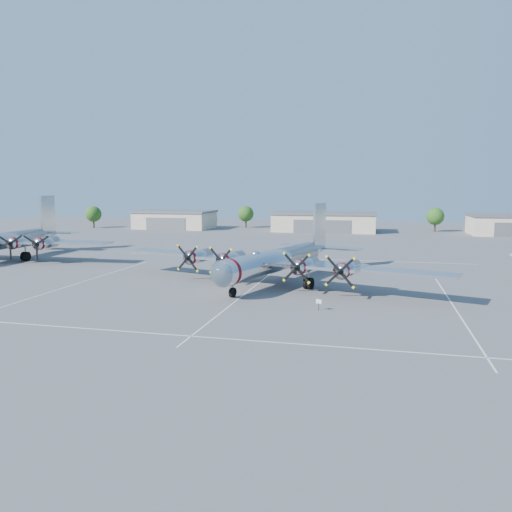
% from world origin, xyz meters
% --- Properties ---
extents(ground, '(260.00, 260.00, 0.00)m').
position_xyz_m(ground, '(0.00, 0.00, 0.00)').
color(ground, '#4E4E50').
rests_on(ground, ground).
extents(parking_lines, '(60.00, 50.08, 0.01)m').
position_xyz_m(parking_lines, '(0.00, -1.75, 0.01)').
color(parking_lines, silver).
rests_on(parking_lines, ground).
extents(hangar_west, '(22.60, 14.60, 5.40)m').
position_xyz_m(hangar_west, '(-45.00, 81.96, 2.71)').
color(hangar_west, '#B8AF92').
rests_on(hangar_west, ground).
extents(hangar_center, '(28.60, 14.60, 5.40)m').
position_xyz_m(hangar_center, '(0.00, 81.96, 2.71)').
color(hangar_center, '#B8AF92').
rests_on(hangar_center, ground).
extents(hangar_east, '(20.60, 14.60, 5.40)m').
position_xyz_m(hangar_east, '(48.00, 81.96, 2.71)').
color(hangar_east, '#B8AF92').
rests_on(hangar_east, ground).
extents(tree_far_west, '(4.80, 4.80, 6.64)m').
position_xyz_m(tree_far_west, '(-70.00, 78.00, 4.22)').
color(tree_far_west, '#382619').
rests_on(tree_far_west, ground).
extents(tree_west, '(4.80, 4.80, 6.64)m').
position_xyz_m(tree_west, '(-25.00, 90.00, 4.22)').
color(tree_west, '#382619').
rests_on(tree_west, ground).
extents(tree_east, '(4.80, 4.80, 6.64)m').
position_xyz_m(tree_east, '(30.00, 88.00, 4.22)').
color(tree_east, '#382619').
rests_on(tree_east, ground).
extents(main_bomber_b29, '(50.79, 41.70, 9.69)m').
position_xyz_m(main_bomber_b29, '(2.23, 2.55, 0.00)').
color(main_bomber_b29, silver).
rests_on(main_bomber_b29, ground).
extents(bomber_west, '(40.65, 29.39, 10.51)m').
position_xyz_m(bomber_west, '(-46.60, 13.20, 0.00)').
color(bomber_west, '#B6B8BB').
rests_on(bomber_west, ground).
extents(info_placard, '(0.55, 0.21, 1.08)m').
position_xyz_m(info_placard, '(8.96, -10.93, 0.76)').
color(info_placard, black).
rests_on(info_placard, ground).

